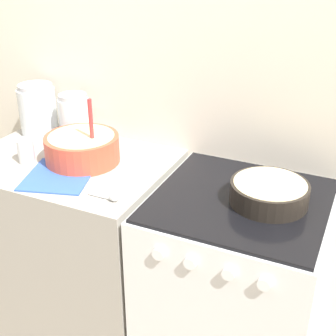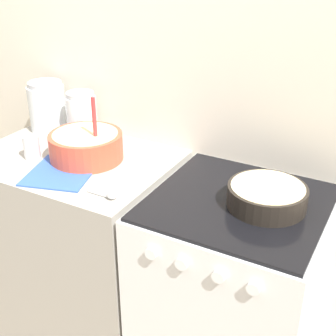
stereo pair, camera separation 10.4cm
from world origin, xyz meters
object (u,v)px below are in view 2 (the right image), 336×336
stove (231,302)px  baking_pan (267,196)px  storage_jar_left (48,110)px  mixing_bowl (86,145)px  tin_can (32,147)px  storage_jar_middle (82,119)px

stove → baking_pan: bearing=7.4°
storage_jar_left → baking_pan: bearing=-9.3°
mixing_bowl → baking_pan: (0.75, -0.01, -0.02)m
storage_jar_left → tin_can: storage_jar_left is taller
stove → tin_can: 0.99m
baking_pan → tin_can: 0.95m
stove → storage_jar_middle: size_ratio=4.35×
tin_can → storage_jar_middle: bearing=81.3°
mixing_bowl → storage_jar_middle: 0.23m
baking_pan → storage_jar_middle: storage_jar_middle is taller
baking_pan → stove: bearing=-172.6°
storage_jar_middle → tin_can: (-0.04, -0.27, -0.04)m
mixing_bowl → baking_pan: size_ratio=1.11×
stove → storage_jar_left: 1.16m
stove → storage_jar_left: size_ratio=3.99×
storage_jar_left → stove: bearing=-10.8°
mixing_bowl → storage_jar_left: size_ratio=1.30×
mixing_bowl → storage_jar_left: 0.39m
mixing_bowl → tin_can: bearing=-152.7°
mixing_bowl → baking_pan: bearing=-0.6°
storage_jar_middle → tin_can: storage_jar_middle is taller
storage_jar_middle → mixing_bowl: bearing=-48.3°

